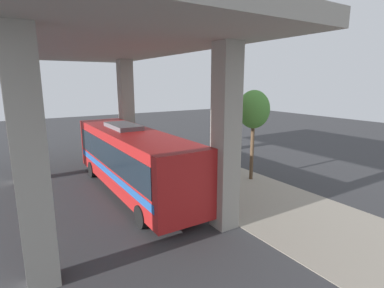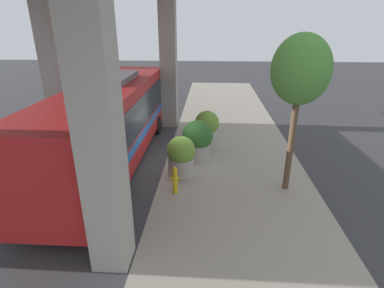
{
  "view_description": "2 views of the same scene",
  "coord_description": "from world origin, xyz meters",
  "px_view_note": "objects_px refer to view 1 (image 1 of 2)",
  "views": [
    {
      "loc": [
        7.97,
        15.0,
        6.07
      ],
      "look_at": [
        -1.22,
        0.4,
        2.45
      ],
      "focal_mm": 28.0,
      "sensor_mm": 36.0,
      "label": 1
    },
    {
      "loc": [
        -1.93,
        11.77,
        5.8
      ],
      "look_at": [
        -1.18,
        -0.27,
        0.95
      ],
      "focal_mm": 28.0,
      "sensor_mm": 36.0,
      "label": 2
    }
  ],
  "objects_px": {
    "planter_front": "(173,157)",
    "street_tree_near": "(254,110)",
    "bus": "(132,157)",
    "fire_hydrant": "(202,185)",
    "planter_back": "(190,173)",
    "planter_middle": "(184,164)"
  },
  "relations": [
    {
      "from": "planter_front",
      "to": "planter_middle",
      "type": "distance_m",
      "value": 2.29
    },
    {
      "from": "planter_back",
      "to": "planter_front",
      "type": "bearing_deg",
      "value": -104.15
    },
    {
      "from": "fire_hydrant",
      "to": "planter_back",
      "type": "xyz_separation_m",
      "value": [
        -0.08,
        -1.45,
        0.3
      ]
    },
    {
      "from": "planter_front",
      "to": "bus",
      "type": "bearing_deg",
      "value": 34.77
    },
    {
      "from": "bus",
      "to": "street_tree_near",
      "type": "relative_size",
      "value": 2.16
    },
    {
      "from": "bus",
      "to": "street_tree_near",
      "type": "bearing_deg",
      "value": 165.06
    },
    {
      "from": "planter_middle",
      "to": "street_tree_near",
      "type": "relative_size",
      "value": 0.33
    },
    {
      "from": "planter_middle",
      "to": "street_tree_near",
      "type": "distance_m",
      "value": 5.46
    },
    {
      "from": "bus",
      "to": "planter_back",
      "type": "relative_size",
      "value": 7.17
    },
    {
      "from": "bus",
      "to": "fire_hydrant",
      "type": "height_order",
      "value": "bus"
    },
    {
      "from": "planter_middle",
      "to": "street_tree_near",
      "type": "xyz_separation_m",
      "value": [
        -3.45,
        2.48,
        3.43
      ]
    },
    {
      "from": "planter_middle",
      "to": "planter_back",
      "type": "xyz_separation_m",
      "value": [
        0.59,
        1.64,
        -0.09
      ]
    },
    {
      "from": "bus",
      "to": "planter_middle",
      "type": "distance_m",
      "value": 3.87
    },
    {
      "from": "planter_front",
      "to": "planter_middle",
      "type": "xyz_separation_m",
      "value": [
        0.39,
        2.25,
        0.08
      ]
    },
    {
      "from": "fire_hydrant",
      "to": "planter_back",
      "type": "relative_size",
      "value": 0.64
    },
    {
      "from": "planter_back",
      "to": "bus",
      "type": "bearing_deg",
      "value": -18.99
    },
    {
      "from": "planter_front",
      "to": "street_tree_near",
      "type": "xyz_separation_m",
      "value": [
        -3.06,
        4.73,
        3.51
      ]
    },
    {
      "from": "planter_front",
      "to": "planter_middle",
      "type": "relative_size",
      "value": 0.9
    },
    {
      "from": "fire_hydrant",
      "to": "planter_middle",
      "type": "distance_m",
      "value": 3.18
    },
    {
      "from": "planter_front",
      "to": "planter_back",
      "type": "relative_size",
      "value": 0.99
    },
    {
      "from": "planter_middle",
      "to": "planter_back",
      "type": "bearing_deg",
      "value": 70.22
    },
    {
      "from": "fire_hydrant",
      "to": "planter_front",
      "type": "xyz_separation_m",
      "value": [
        -1.06,
        -5.34,
        0.31
      ]
    }
  ]
}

